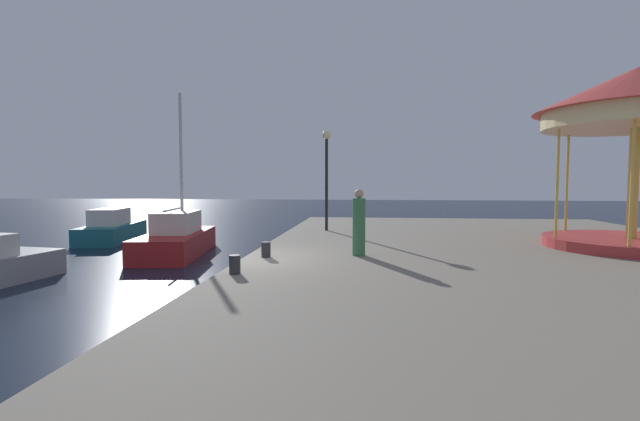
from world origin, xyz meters
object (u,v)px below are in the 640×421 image
(carousel, at_px, (636,114))
(bollard_south, at_px, (266,250))
(motorboat_teal, at_px, (112,229))
(lamp_post_mid_promenade, at_px, (327,162))
(person_far_corner, at_px, (359,225))
(sailboat_red, at_px, (176,238))
(bollard_center, at_px, (235,264))

(carousel, distance_m, bollard_south, 11.34)
(carousel, bearing_deg, motorboat_teal, 164.04)
(motorboat_teal, height_order, bollard_south, motorboat_teal)
(carousel, height_order, bollard_south, carousel)
(carousel, xyz_separation_m, bollard_south, (-10.37, -2.71, -3.72))
(motorboat_teal, height_order, lamp_post_mid_promenade, lamp_post_mid_promenade)
(person_far_corner, bearing_deg, bollard_south, -167.36)
(person_far_corner, bearing_deg, carousel, 15.25)
(motorboat_teal, height_order, person_far_corner, person_far_corner)
(sailboat_red, height_order, bollard_south, sailboat_red)
(bollard_south, bearing_deg, bollard_center, -94.87)
(bollard_center, distance_m, person_far_corner, 3.75)
(bollard_center, bearing_deg, carousel, 24.60)
(bollard_south, xyz_separation_m, person_far_corner, (2.39, 0.54, 0.63))
(bollard_center, xyz_separation_m, bollard_south, (0.18, 2.12, 0.00))
(lamp_post_mid_promenade, distance_m, bollard_south, 7.15)
(person_far_corner, bearing_deg, bollard_center, -134.12)
(carousel, bearing_deg, lamp_post_mid_promenade, 157.55)
(carousel, xyz_separation_m, bollard_center, (-10.55, -4.83, -3.72))
(carousel, height_order, lamp_post_mid_promenade, carousel)
(sailboat_red, bearing_deg, motorboat_teal, 143.27)
(sailboat_red, relative_size, bollard_south, 15.62)
(motorboat_teal, relative_size, lamp_post_mid_promenade, 1.31)
(sailboat_red, xyz_separation_m, bollard_center, (4.41, -6.91, 0.37))
(sailboat_red, bearing_deg, person_far_corner, -31.33)
(carousel, relative_size, person_far_corner, 3.14)
(sailboat_red, height_order, motorboat_teal, sailboat_red)
(bollard_center, bearing_deg, lamp_post_mid_promenade, 82.51)
(carousel, height_order, person_far_corner, carousel)
(carousel, bearing_deg, bollard_center, -155.40)
(carousel, distance_m, lamp_post_mid_promenade, 10.24)
(motorboat_teal, relative_size, bollard_south, 13.19)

